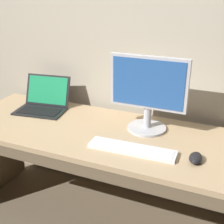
{
  "coord_description": "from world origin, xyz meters",
  "views": [
    {
      "loc": [
        0.77,
        -1.53,
        1.57
      ],
      "look_at": [
        0.12,
        0.0,
        0.85
      ],
      "focal_mm": 48.67,
      "sensor_mm": 36.0,
      "label": 1
    }
  ],
  "objects": [
    {
      "name": "laptop_black",
      "position": [
        -0.49,
        0.17,
        0.77
      ],
      "size": [
        0.38,
        0.34,
        0.22
      ],
      "color": "black",
      "rests_on": "desk"
    },
    {
      "name": "computer_mouse",
      "position": [
        0.64,
        -0.13,
        0.73
      ],
      "size": [
        0.07,
        0.11,
        0.04
      ],
      "primitive_type": "ellipsoid",
      "rotation": [
        0.0,
        0.0,
        0.03
      ],
      "color": "black",
      "rests_on": "desk"
    },
    {
      "name": "wired_keyboard",
      "position": [
        0.31,
        -0.16,
        0.73
      ],
      "size": [
        0.49,
        0.13,
        0.02
      ],
      "color": "white",
      "rests_on": "desk"
    },
    {
      "name": "ground_plane",
      "position": [
        0.0,
        0.0,
        0.0
      ],
      "size": [
        14.0,
        14.0,
        0.0
      ],
      "primitive_type": "plane",
      "color": "brown"
    },
    {
      "name": "desk",
      "position": [
        0.0,
        -0.01,
        0.56
      ],
      "size": [
        1.81,
        0.69,
        0.71
      ],
      "color": "tan",
      "rests_on": "ground"
    },
    {
      "name": "external_monitor",
      "position": [
        0.3,
        0.12,
        0.97
      ],
      "size": [
        0.47,
        0.24,
        0.47
      ],
      "color": "#B7B7BC",
      "rests_on": "desk"
    }
  ]
}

